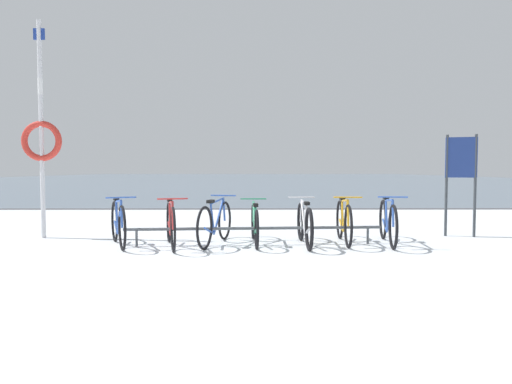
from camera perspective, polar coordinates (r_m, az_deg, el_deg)
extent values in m
cube|color=silver|center=(3.59, -13.04, -18.35)|extent=(80.00, 22.00, 0.08)
cube|color=slate|center=(69.28, -1.10, 1.79)|extent=(80.00, 110.00, 0.08)
cube|color=#47474C|center=(14.35, -3.45, -2.24)|extent=(80.00, 0.50, 0.05)
cylinder|color=#4C5156|center=(7.51, -0.21, -4.61)|extent=(4.27, 0.33, 0.05)
cylinder|color=#4C5156|center=(7.64, -14.85, -5.63)|extent=(0.04, 0.04, 0.28)
cylinder|color=#4C5156|center=(7.90, 13.93, -5.34)|extent=(0.04, 0.04, 0.28)
torus|color=black|center=(7.28, -16.55, -4.37)|extent=(0.32, 0.67, 0.71)
torus|color=black|center=(8.24, -17.42, -3.56)|extent=(0.32, 0.67, 0.71)
cylinder|color=#3359B2|center=(7.58, -16.87, -3.12)|extent=(0.24, 0.48, 0.60)
cylinder|color=#3359B2|center=(7.89, -17.15, -3.07)|extent=(0.10, 0.18, 0.54)
cylinder|color=#3359B2|center=(7.63, -16.97, -1.10)|extent=(0.28, 0.59, 0.09)
cylinder|color=#3359B2|center=(8.04, -17.25, -4.28)|extent=(0.20, 0.40, 0.19)
cylinder|color=#3359B2|center=(7.30, -16.61, -2.71)|extent=(0.08, 0.11, 0.42)
cube|color=black|center=(7.94, -17.25, -0.84)|extent=(0.15, 0.22, 0.05)
cylinder|color=#3359B2|center=(7.31, -16.68, -0.67)|extent=(0.43, 0.21, 0.02)
torus|color=black|center=(6.94, -10.43, -4.70)|extent=(0.21, 0.68, 0.70)
torus|color=black|center=(7.93, -10.96, -3.76)|extent=(0.21, 0.68, 0.70)
cylinder|color=#B22D2D|center=(7.25, -10.63, -3.37)|extent=(0.16, 0.52, 0.59)
cylinder|color=#B22D2D|center=(7.57, -10.80, -3.29)|extent=(0.08, 0.19, 0.53)
cylinder|color=#B22D2D|center=(7.30, -10.69, -1.28)|extent=(0.19, 0.64, 0.09)
cylinder|color=#B22D2D|center=(7.73, -10.86, -4.52)|extent=(0.14, 0.43, 0.19)
cylinder|color=#B22D2D|center=(6.95, -10.46, -2.98)|extent=(0.06, 0.12, 0.42)
cube|color=black|center=(7.62, -10.86, -0.99)|extent=(0.13, 0.21, 0.05)
cylinder|color=#B22D2D|center=(6.97, -10.51, -0.85)|extent=(0.45, 0.14, 0.02)
torus|color=black|center=(8.09, -3.97, -3.62)|extent=(0.20, 0.68, 0.69)
torus|color=black|center=(7.10, -6.50, -4.54)|extent=(0.20, 0.68, 0.69)
cylinder|color=#3359B2|center=(7.75, -4.73, -2.98)|extent=(0.17, 0.54, 0.58)
cylinder|color=#3359B2|center=(7.43, -5.54, -3.42)|extent=(0.08, 0.19, 0.52)
cylinder|color=#3359B2|center=(7.65, -4.92, -1.14)|extent=(0.20, 0.67, 0.08)
cylinder|color=#3359B2|center=(7.32, -5.90, -4.92)|extent=(0.14, 0.45, 0.19)
cylinder|color=#3359B2|center=(8.03, -4.06, -2.22)|extent=(0.06, 0.12, 0.41)
cube|color=black|center=(7.33, -5.75, -1.19)|extent=(0.13, 0.21, 0.05)
cylinder|color=#3359B2|center=(7.97, -4.15, -0.44)|extent=(0.45, 0.13, 0.02)
torus|color=black|center=(8.16, -0.36, -3.76)|extent=(0.07, 0.63, 0.63)
torus|color=black|center=(7.09, 0.08, -4.76)|extent=(0.07, 0.63, 0.63)
cylinder|color=#2D8C60|center=(7.80, -0.23, -3.23)|extent=(0.06, 0.57, 0.53)
cylinder|color=#2D8C60|center=(7.45, -0.09, -3.69)|extent=(0.05, 0.20, 0.48)
cylinder|color=#2D8C60|center=(7.69, -0.20, -1.58)|extent=(0.07, 0.71, 0.08)
cylinder|color=#2D8C60|center=(7.32, -0.02, -5.08)|extent=(0.06, 0.47, 0.18)
cylinder|color=#2D8C60|center=(8.10, -0.35, -2.50)|extent=(0.04, 0.12, 0.37)
cube|color=black|center=(7.34, -0.05, -1.65)|extent=(0.09, 0.20, 0.05)
cylinder|color=#2D8C60|center=(8.04, -0.33, -0.87)|extent=(0.46, 0.05, 0.02)
torus|color=black|center=(8.03, 5.67, -3.73)|extent=(0.07, 0.67, 0.67)
torus|color=black|center=(7.02, 6.72, -4.69)|extent=(0.07, 0.67, 0.67)
cylinder|color=silver|center=(7.69, 5.98, -3.14)|extent=(0.05, 0.54, 0.56)
cylinder|color=silver|center=(7.36, 6.32, -3.60)|extent=(0.04, 0.19, 0.50)
cylinder|color=silver|center=(7.59, 6.07, -1.37)|extent=(0.05, 0.67, 0.08)
cylinder|color=silver|center=(7.24, 6.47, -5.05)|extent=(0.04, 0.45, 0.19)
cylinder|color=silver|center=(7.97, 5.71, -2.38)|extent=(0.04, 0.11, 0.39)
cube|color=black|center=(7.26, 6.42, -1.43)|extent=(0.08, 0.20, 0.05)
cylinder|color=silver|center=(7.92, 5.75, -0.66)|extent=(0.46, 0.03, 0.02)
torus|color=black|center=(7.36, 11.58, -4.27)|extent=(0.08, 0.70, 0.70)
torus|color=black|center=(8.33, 10.53, -3.43)|extent=(0.08, 0.70, 0.70)
cylinder|color=gold|center=(7.66, 11.22, -3.03)|extent=(0.07, 0.52, 0.59)
cylinder|color=gold|center=(7.98, 10.88, -2.97)|extent=(0.05, 0.19, 0.53)
cylinder|color=gold|center=(7.71, 11.16, -1.06)|extent=(0.07, 0.65, 0.09)
cylinder|color=gold|center=(8.14, 10.73, -4.14)|extent=(0.06, 0.44, 0.19)
cylinder|color=gold|center=(7.37, 11.55, -2.65)|extent=(0.04, 0.11, 0.42)
cube|color=black|center=(8.03, 10.82, -0.79)|extent=(0.09, 0.20, 0.05)
cylinder|color=gold|center=(7.39, 11.53, -0.66)|extent=(0.46, 0.05, 0.02)
torus|color=black|center=(7.40, 16.94, -4.25)|extent=(0.15, 0.71, 0.71)
torus|color=black|center=(8.47, 15.75, -3.35)|extent=(0.15, 0.71, 0.71)
cylinder|color=#3359B2|center=(7.73, 16.53, -2.99)|extent=(0.12, 0.57, 0.60)
cylinder|color=#3359B2|center=(8.08, 16.14, -2.91)|extent=(0.06, 0.20, 0.54)
cylinder|color=#3359B2|center=(7.79, 16.47, -1.00)|extent=(0.13, 0.70, 0.09)
cylinder|color=#3359B2|center=(8.25, 15.97, -4.07)|extent=(0.10, 0.47, 0.19)
cylinder|color=#3359B2|center=(7.42, 16.91, -2.62)|extent=(0.05, 0.12, 0.42)
cube|color=black|center=(8.14, 16.08, -0.73)|extent=(0.11, 0.21, 0.05)
cylinder|color=#3359B2|center=(7.44, 16.89, -0.61)|extent=(0.46, 0.09, 0.02)
cylinder|color=#33383D|center=(9.20, 22.91, 0.75)|extent=(0.05, 0.05, 1.91)
cylinder|color=#33383D|center=(9.28, 25.94, 0.70)|extent=(0.05, 0.05, 1.91)
cube|color=navy|center=(9.23, 24.50, 4.00)|extent=(0.54, 0.19, 0.75)
cylinder|color=silver|center=(9.15, -25.48, 7.06)|extent=(0.08, 0.08, 3.94)
cylinder|color=white|center=(9.24, -25.59, 11.94)|extent=(0.09, 0.09, 0.30)
torus|color=red|center=(9.13, -25.46, 5.83)|extent=(0.74, 0.11, 0.74)
cube|color=navy|center=(9.44, -25.72, 17.53)|extent=(0.20, 0.03, 0.20)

